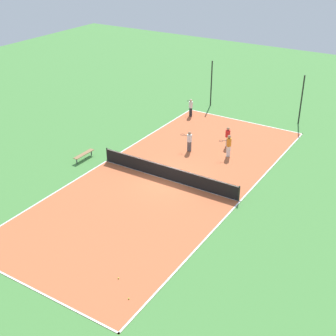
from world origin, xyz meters
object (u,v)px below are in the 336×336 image
Objects in this scene: player_coach_red at (228,136)px; tennis_ball_left_sideline at (118,278)px; player_far_white at (191,106)px; tennis_ball_far_baseline at (129,299)px; bench at (84,154)px; player_center_orange at (229,144)px; fence_post_back_left at (211,84)px; tennis_net at (168,172)px; fence_post_back_right at (301,100)px; player_near_white at (189,140)px.

tennis_ball_left_sideline is (2.11, -16.53, -0.86)m from player_coach_red.
player_far_white is 23.21m from tennis_ball_far_baseline.
player_center_orange is (8.70, 5.94, 0.61)m from bench.
bench is 14.98m from tennis_ball_far_baseline.
fence_post_back_left is (-5.31, 7.48, 1.21)m from player_coach_red.
tennis_net is 15.07m from fence_post_back_right.
player_coach_red reaches higher than player_near_white.
player_center_orange is 10.98m from fence_post_back_left.
fence_post_back_right is at bearing -118.05° from player_near_white.
player_near_white is at bearing -28.64° from player_center_orange.
tennis_net is 6.12× the size of player_center_orange.
tennis_ball_far_baseline is at bearing -102.67° from player_coach_red.
fence_post_back_right is at bearing -36.43° from bench.
fence_post_back_left is (0.21, 3.44, 1.20)m from player_far_white.
tennis_ball_far_baseline and tennis_ball_left_sideline have the same top height.
fence_post_back_right is at bearing 0.00° from fence_post_back_left.
fence_post_back_right is (8.69, 3.44, 1.20)m from player_far_white.
fence_post_back_left reaches higher than player_far_white.
fence_post_back_left is at bearing 180.00° from fence_post_back_right.
fence_post_back_left is (-6.12, 9.04, 1.12)m from player_center_orange.
bench is at bearing -126.43° from fence_post_back_right.
fence_post_back_right is at bearing 90.43° from tennis_ball_far_baseline.
player_coach_red is at bearing 100.92° from tennis_ball_far_baseline.
tennis_net is 6.59× the size of player_coach_red.
tennis_ball_far_baseline is 1.52m from tennis_ball_left_sideline.
player_center_orange is 1.08× the size of player_coach_red.
player_coach_red reaches higher than tennis_ball_far_baseline.
tennis_ball_left_sideline is 0.02× the size of fence_post_back_left.
tennis_ball_left_sideline is at bearing -92.53° from fence_post_back_right.
player_near_white is at bearing -48.04° from bench.
fence_post_back_right is (-0.19, 24.87, 2.06)m from tennis_ball_far_baseline.
player_near_white is 16.08m from tennis_ball_far_baseline.
player_center_orange is at bearing -179.14° from player_far_white.
fence_post_back_right is (3.17, 7.48, 1.21)m from player_coach_red.
fence_post_back_left is at bearing 101.78° from player_coach_red.
player_coach_red is at bearing -104.97° from player_center_orange.
tennis_ball_far_baseline is (5.43, -15.11, -0.86)m from player_near_white.
player_near_white is (-2.89, -0.71, -0.08)m from player_center_orange.
player_coach_red is 0.37× the size of fence_post_back_left.
player_center_orange reaches higher than tennis_ball_left_sideline.
fence_post_back_left is 1.00× the size of fence_post_back_right.
bench is 1.21× the size of player_coach_red.
player_center_orange is at bearing 70.53° from tennis_net.
fence_post_back_right is at bearing 73.56° from tennis_net.
player_center_orange reaches higher than tennis_net.
player_far_white is 23.17× the size of tennis_ball_far_baseline.
player_coach_red is (-0.81, 1.56, -0.08)m from player_center_orange.
player_far_white is 0.37× the size of fence_post_back_right.
player_coach_red reaches higher than tennis_net.
tennis_net is 10.16m from tennis_ball_left_sideline.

